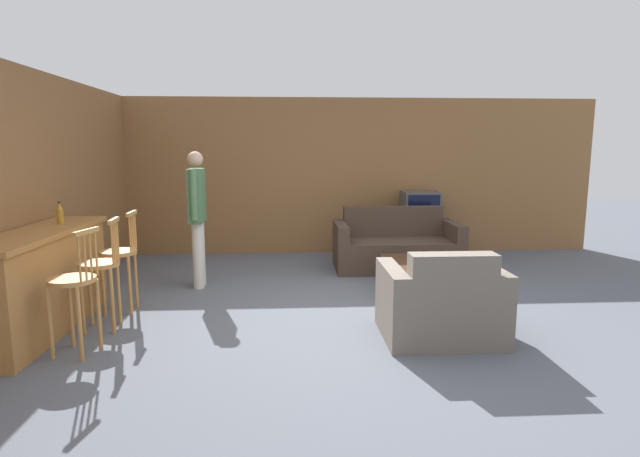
{
  "coord_description": "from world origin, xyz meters",
  "views": [
    {
      "loc": [
        -0.49,
        -4.85,
        1.75
      ],
      "look_at": [
        -0.15,
        0.82,
        0.85
      ],
      "focal_mm": 28.0,
      "sensor_mm": 36.0,
      "label": 1
    }
  ],
  "objects_px": {
    "tv": "(420,208)",
    "bar_chair_mid": "(101,272)",
    "tv_unit": "(419,240)",
    "coffee_table": "(408,267)",
    "couch_far": "(396,247)",
    "bottle": "(60,214)",
    "person_by_window": "(197,211)",
    "bar_chair_near": "(74,289)",
    "bar_chair_far": "(120,260)",
    "armchair_near": "(441,305)"
  },
  "relations": [
    {
      "from": "tv_unit",
      "to": "coffee_table",
      "type": "bearing_deg",
      "value": -108.05
    },
    {
      "from": "bar_chair_far",
      "to": "person_by_window",
      "type": "bearing_deg",
      "value": 54.65
    },
    {
      "from": "bar_chair_mid",
      "to": "armchair_near",
      "type": "relative_size",
      "value": 1.02
    },
    {
      "from": "tv_unit",
      "to": "tv",
      "type": "xyz_separation_m",
      "value": [
        -0.0,
        -0.0,
        0.53
      ]
    },
    {
      "from": "armchair_near",
      "to": "tv_unit",
      "type": "bearing_deg",
      "value": 78.56
    },
    {
      "from": "tv",
      "to": "bar_chair_mid",
      "type": "bearing_deg",
      "value": -140.88
    },
    {
      "from": "bar_chair_far",
      "to": "bottle",
      "type": "relative_size",
      "value": 4.67
    },
    {
      "from": "bottle",
      "to": "person_by_window",
      "type": "xyz_separation_m",
      "value": [
        1.19,
        1.1,
        -0.12
      ]
    },
    {
      "from": "bottle",
      "to": "person_by_window",
      "type": "bearing_deg",
      "value": 42.66
    },
    {
      "from": "bar_chair_mid",
      "to": "tv",
      "type": "distance_m",
      "value": 5.14
    },
    {
      "from": "bottle",
      "to": "person_by_window",
      "type": "relative_size",
      "value": 0.14
    },
    {
      "from": "coffee_table",
      "to": "bottle",
      "type": "bearing_deg",
      "value": -169.38
    },
    {
      "from": "bar_chair_mid",
      "to": "tv_unit",
      "type": "height_order",
      "value": "bar_chair_mid"
    },
    {
      "from": "tv",
      "to": "bar_chair_far",
      "type": "bearing_deg",
      "value": -145.99
    },
    {
      "from": "coffee_table",
      "to": "tv",
      "type": "relative_size",
      "value": 1.83
    },
    {
      "from": "person_by_window",
      "to": "bar_chair_far",
      "type": "bearing_deg",
      "value": -125.35
    },
    {
      "from": "bar_chair_near",
      "to": "bar_chair_mid",
      "type": "height_order",
      "value": "same"
    },
    {
      "from": "armchair_near",
      "to": "tv",
      "type": "relative_size",
      "value": 1.83
    },
    {
      "from": "bar_chair_mid",
      "to": "couch_far",
      "type": "distance_m",
      "value": 4.16
    },
    {
      "from": "bar_chair_near",
      "to": "tv",
      "type": "relative_size",
      "value": 1.86
    },
    {
      "from": "bar_chair_mid",
      "to": "bar_chair_far",
      "type": "height_order",
      "value": "same"
    },
    {
      "from": "couch_far",
      "to": "coffee_table",
      "type": "bearing_deg",
      "value": -95.32
    },
    {
      "from": "bar_chair_far",
      "to": "bottle",
      "type": "xyz_separation_m",
      "value": [
        -0.52,
        -0.15,
        0.52
      ]
    },
    {
      "from": "bar_chair_near",
      "to": "person_by_window",
      "type": "relative_size",
      "value": 0.63
    },
    {
      "from": "coffee_table",
      "to": "armchair_near",
      "type": "bearing_deg",
      "value": -91.81
    },
    {
      "from": "bar_chair_near",
      "to": "armchair_near",
      "type": "bearing_deg",
      "value": 3.08
    },
    {
      "from": "tv_unit",
      "to": "tv",
      "type": "distance_m",
      "value": 0.53
    },
    {
      "from": "bar_chair_mid",
      "to": "couch_far",
      "type": "xyz_separation_m",
      "value": [
        3.41,
        2.37,
        -0.26
      ]
    },
    {
      "from": "bar_chair_far",
      "to": "tv_unit",
      "type": "relative_size",
      "value": 0.9
    },
    {
      "from": "bar_chair_far",
      "to": "tv",
      "type": "xyz_separation_m",
      "value": [
        3.98,
        2.69,
        0.22
      ]
    },
    {
      "from": "tv_unit",
      "to": "bar_chair_near",
      "type": "bearing_deg",
      "value": -136.02
    },
    {
      "from": "bar_chair_mid",
      "to": "bottle",
      "type": "xyz_separation_m",
      "value": [
        -0.52,
        0.4,
        0.52
      ]
    },
    {
      "from": "bar_chair_near",
      "to": "bottle",
      "type": "xyz_separation_m",
      "value": [
        -0.52,
        1.0,
        0.52
      ]
    },
    {
      "from": "coffee_table",
      "to": "bar_chair_far",
      "type": "bearing_deg",
      "value": -170.32
    },
    {
      "from": "bar_chair_mid",
      "to": "tv",
      "type": "height_order",
      "value": "bar_chair_mid"
    },
    {
      "from": "couch_far",
      "to": "armchair_near",
      "type": "xyz_separation_m",
      "value": [
        -0.17,
        -2.8,
        0.0
      ]
    },
    {
      "from": "coffee_table",
      "to": "tv_unit",
      "type": "relative_size",
      "value": 0.89
    },
    {
      "from": "bar_chair_near",
      "to": "bottle",
      "type": "distance_m",
      "value": 1.24
    },
    {
      "from": "armchair_near",
      "to": "bottle",
      "type": "height_order",
      "value": "bottle"
    },
    {
      "from": "bar_chair_near",
      "to": "bar_chair_mid",
      "type": "distance_m",
      "value": 0.6
    },
    {
      "from": "coffee_table",
      "to": "person_by_window",
      "type": "distance_m",
      "value": 2.73
    },
    {
      "from": "armchair_near",
      "to": "coffee_table",
      "type": "bearing_deg",
      "value": 88.19
    },
    {
      "from": "couch_far",
      "to": "bar_chair_mid",
      "type": "bearing_deg",
      "value": -145.17
    },
    {
      "from": "bar_chair_near",
      "to": "couch_far",
      "type": "relative_size",
      "value": 0.6
    },
    {
      "from": "bar_chair_mid",
      "to": "bar_chair_far",
      "type": "distance_m",
      "value": 0.55
    },
    {
      "from": "couch_far",
      "to": "coffee_table",
      "type": "distance_m",
      "value": 1.26
    },
    {
      "from": "tv_unit",
      "to": "bar_chair_mid",
      "type": "bearing_deg",
      "value": -140.85
    },
    {
      "from": "armchair_near",
      "to": "coffee_table",
      "type": "distance_m",
      "value": 1.54
    },
    {
      "from": "tv",
      "to": "bottle",
      "type": "height_order",
      "value": "bottle"
    },
    {
      "from": "couch_far",
      "to": "armchair_near",
      "type": "relative_size",
      "value": 1.69
    }
  ]
}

